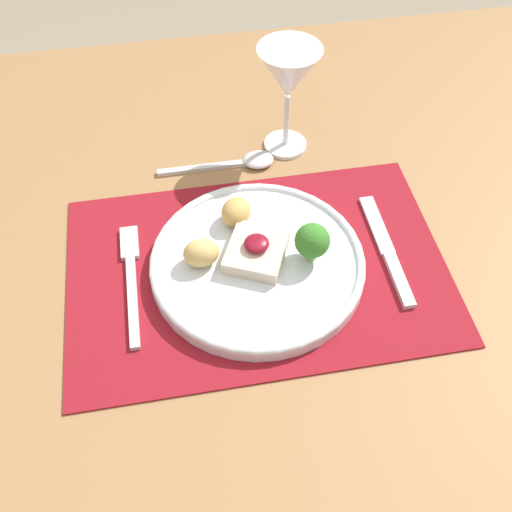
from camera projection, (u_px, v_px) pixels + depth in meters
The scene contains 8 objects.
ground_plane at pixel (257, 466), 1.36m from camera, with size 8.00×8.00×0.00m, color gray.
dining_table at pixel (257, 302), 0.85m from camera, with size 1.44×1.15×0.74m.
placemat at pixel (257, 269), 0.79m from camera, with size 0.50×0.33×0.00m, color maroon.
dinner_plate at pixel (256, 258), 0.78m from camera, with size 0.28×0.28×0.07m.
fork at pixel (131, 274), 0.78m from camera, with size 0.02×0.19×0.01m.
knife at pixel (389, 256), 0.80m from camera, with size 0.02×0.19×0.01m.
spoon at pixel (243, 162), 0.91m from camera, with size 0.18×0.04×0.01m.
wine_glass_near at pixel (289, 77), 0.85m from camera, with size 0.09×0.09×0.17m.
Camera 1 is at (-0.09, -0.48, 1.36)m, focal length 42.00 mm.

